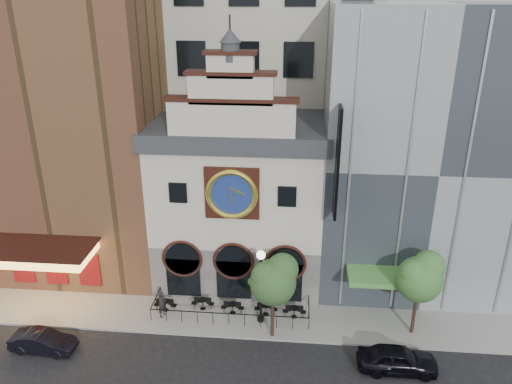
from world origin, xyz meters
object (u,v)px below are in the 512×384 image
object	(u,v)px
bistro_3	(266,309)
car_right	(398,359)
bistro_2	(232,307)
bistro_4	(294,311)
car_left	(43,342)
lamppost	(261,279)
tree_right	(420,276)
tree_left	(274,279)
bistro_0	(165,305)
pedestrian	(162,304)
bistro_1	(203,303)

from	to	relation	value
bistro_3	car_right	distance (m)	9.24
bistro_2	bistro_4	size ratio (longest dim) A/B	1.00
car_left	lamppost	world-z (taller)	lamppost
tree_right	tree_left	bearing A→B (deg)	-172.79
bistro_0	bistro_3	world-z (taller)	same
bistro_3	pedestrian	size ratio (longest dim) A/B	0.83
tree_left	bistro_1	bearing A→B (deg)	154.89
bistro_2	pedestrian	size ratio (longest dim) A/B	0.83
bistro_0	bistro_2	distance (m)	4.69
bistro_2	tree_left	world-z (taller)	tree_left
car_left	bistro_1	bearing A→B (deg)	-58.67
bistro_3	bistro_4	size ratio (longest dim) A/B	1.00
tree_left	tree_right	xyz separation A→B (m)	(9.06, 1.15, 0.01)
pedestrian	car_left	bearing A→B (deg)	142.56
bistro_3	lamppost	xyz separation A→B (m)	(-0.30, -0.76, 2.87)
bistro_1	car_left	xyz separation A→B (m)	(-9.13, -4.93, 0.05)
car_left	lamppost	distance (m)	14.12
lamppost	tree_left	distance (m)	1.88
bistro_2	bistro_3	xyz separation A→B (m)	(2.31, 0.06, 0.00)
bistro_2	tree_left	xyz separation A→B (m)	(2.92, -2.07, 3.79)
car_left	tree_right	distance (m)	23.83
car_left	bistro_2	bearing A→B (deg)	-64.67
tree_left	tree_right	world-z (taller)	tree_right
bistro_1	lamppost	distance (m)	5.13
bistro_4	bistro_1	bearing A→B (deg)	176.74
bistro_2	car_left	bearing A→B (deg)	-157.62
bistro_2	tree_left	bearing A→B (deg)	-35.30
bistro_3	pedestrian	xyz separation A→B (m)	(-7.03, -0.79, 0.49)
bistro_0	car_right	xyz separation A→B (m)	(15.08, -4.32, 0.18)
lamppost	bistro_3	bearing A→B (deg)	52.61
bistro_0	pedestrian	xyz separation A→B (m)	(-0.03, -0.63, 0.49)
bistro_4	tree_right	bearing A→B (deg)	-6.33
bistro_3	bistro_2	bearing A→B (deg)	-178.58
lamppost	bistro_4	bearing A→B (deg)	0.33
bistro_3	tree_right	xyz separation A→B (m)	(9.67, -0.98, 3.80)
car_left	tree_left	bearing A→B (deg)	-76.79
bistro_4	car_left	bearing A→B (deg)	-163.58
car_right	pedestrian	size ratio (longest dim) A/B	2.45
bistro_0	tree_left	xyz separation A→B (m)	(7.61, -1.97, 3.79)
tree_left	lamppost	bearing A→B (deg)	123.73
bistro_2	car_right	world-z (taller)	car_right
bistro_4	lamppost	xyz separation A→B (m)	(-2.24, -0.63, 2.87)
car_right	pedestrian	bearing A→B (deg)	76.19
bistro_2	car_left	distance (m)	12.17
tree_right	lamppost	bearing A→B (deg)	178.71
bistro_0	car_left	distance (m)	7.98
bistro_1	car_right	bearing A→B (deg)	-20.63
bistro_0	tree_right	world-z (taller)	tree_right
bistro_2	lamppost	world-z (taller)	lamppost
bistro_1	bistro_2	distance (m)	2.15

